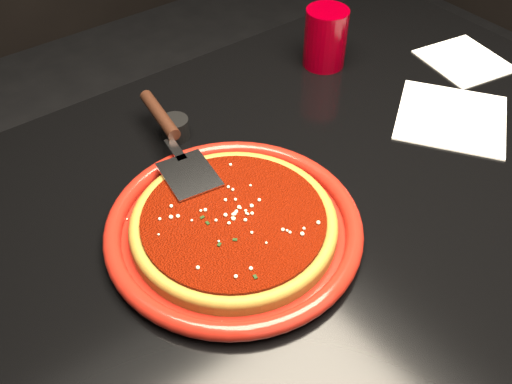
{
  "coord_description": "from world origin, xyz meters",
  "views": [
    {
      "loc": [
        -0.43,
        -0.44,
        1.33
      ],
      "look_at": [
        -0.08,
        0.02,
        0.77
      ],
      "focal_mm": 40.0,
      "sensor_mm": 36.0,
      "label": 1
    }
  ],
  "objects_px": {
    "cup": "(325,38)",
    "plate": "(234,227)",
    "pizza_server": "(174,140)",
    "table": "(296,326)",
    "ramekin": "(175,128)"
  },
  "relations": [
    {
      "from": "cup",
      "to": "plate",
      "type": "bearing_deg",
      "value": -147.33
    },
    {
      "from": "plate",
      "to": "pizza_server",
      "type": "distance_m",
      "value": 0.18
    },
    {
      "from": "table",
      "to": "cup",
      "type": "height_order",
      "value": "cup"
    },
    {
      "from": "plate",
      "to": "pizza_server",
      "type": "relative_size",
      "value": 1.18
    },
    {
      "from": "table",
      "to": "cup",
      "type": "relative_size",
      "value": 11.04
    },
    {
      "from": "pizza_server",
      "to": "ramekin",
      "type": "height_order",
      "value": "pizza_server"
    },
    {
      "from": "table",
      "to": "ramekin",
      "type": "bearing_deg",
      "value": 113.6
    },
    {
      "from": "cup",
      "to": "ramekin",
      "type": "distance_m",
      "value": 0.34
    },
    {
      "from": "pizza_server",
      "to": "ramekin",
      "type": "bearing_deg",
      "value": 67.88
    },
    {
      "from": "table",
      "to": "plate",
      "type": "height_order",
      "value": "plate"
    },
    {
      "from": "cup",
      "to": "ramekin",
      "type": "relative_size",
      "value": 2.43
    },
    {
      "from": "ramekin",
      "to": "cup",
      "type": "bearing_deg",
      "value": 3.25
    },
    {
      "from": "ramekin",
      "to": "pizza_server",
      "type": "bearing_deg",
      "value": -120.33
    },
    {
      "from": "pizza_server",
      "to": "cup",
      "type": "distance_m",
      "value": 0.38
    },
    {
      "from": "pizza_server",
      "to": "cup",
      "type": "bearing_deg",
      "value": 19.42
    }
  ]
}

